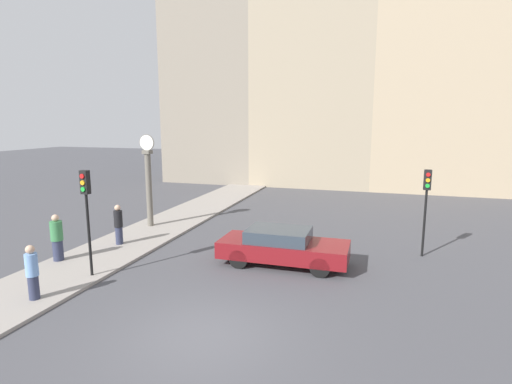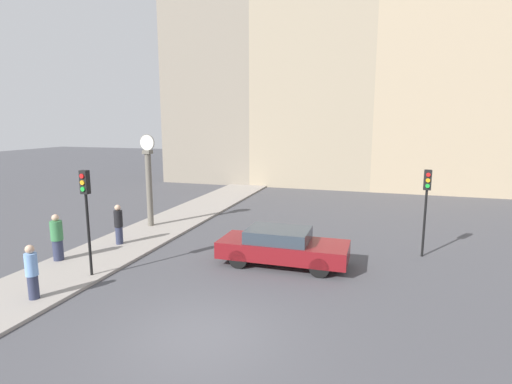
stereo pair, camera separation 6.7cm
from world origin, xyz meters
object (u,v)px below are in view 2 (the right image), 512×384
object	(u,v)px
pedestrian_green_hoodie	(57,238)
pedestrian_blue_stripe	(32,272)
sedan_car	(282,246)
pedestrian_black_jacket	(119,224)
traffic_light_far	(427,195)
traffic_light_near	(86,201)
street_clock	(149,181)

from	to	relation	value
pedestrian_green_hoodie	pedestrian_blue_stripe	bearing A→B (deg)	-57.57
sedan_car	pedestrian_black_jacket	distance (m)	6.99
sedan_car	traffic_light_far	world-z (taller)	traffic_light_far
traffic_light_near	street_clock	xyz separation A→B (m)	(-1.62, 6.22, -0.31)
pedestrian_black_jacket	pedestrian_blue_stripe	distance (m)	5.28
sedan_car	pedestrian_green_hoodie	xyz separation A→B (m)	(-7.90, -2.26, 0.26)
pedestrian_black_jacket	street_clock	bearing A→B (deg)	97.32
pedestrian_green_hoodie	traffic_light_far	bearing A→B (deg)	20.21
traffic_light_near	traffic_light_far	size ratio (longest dim) A/B	1.04
sedan_car	pedestrian_green_hoodie	size ratio (longest dim) A/B	2.68
traffic_light_far	sedan_car	bearing A→B (deg)	-153.45
sedan_car	pedestrian_green_hoodie	world-z (taller)	pedestrian_green_hoodie
street_clock	pedestrian_green_hoodie	distance (m)	5.56
pedestrian_green_hoodie	street_clock	bearing A→B (deg)	84.36
traffic_light_far	street_clock	xyz separation A→B (m)	(-12.33, 0.63, -0.12)
pedestrian_blue_stripe	sedan_car	bearing A→B (deg)	39.95
sedan_car	pedestrian_blue_stripe	xyz separation A→B (m)	(-6.09, -5.10, 0.22)
traffic_light_far	pedestrian_blue_stripe	size ratio (longest dim) A/B	2.10
pedestrian_black_jacket	traffic_light_far	bearing A→B (deg)	11.27
street_clock	pedestrian_blue_stripe	world-z (taller)	street_clock
sedan_car	pedestrian_black_jacket	xyz separation A→B (m)	(-6.98, 0.10, 0.25)
street_clock	pedestrian_blue_stripe	size ratio (longest dim) A/B	2.77
pedestrian_green_hoodie	pedestrian_black_jacket	size ratio (longest dim) A/B	1.04
traffic_light_near	pedestrian_green_hoodie	distance (m)	2.85
pedestrian_black_jacket	sedan_car	bearing A→B (deg)	-0.81
pedestrian_black_jacket	pedestrian_blue_stripe	xyz separation A→B (m)	(0.89, -5.20, -0.03)
pedestrian_green_hoodie	pedestrian_black_jacket	xyz separation A→B (m)	(0.92, 2.36, -0.01)
pedestrian_green_hoodie	pedestrian_blue_stripe	world-z (taller)	pedestrian_green_hoodie
traffic_light_near	pedestrian_black_jacket	world-z (taller)	traffic_light_near
sedan_car	pedestrian_black_jacket	world-z (taller)	pedestrian_black_jacket
traffic_light_far	pedestrian_blue_stripe	world-z (taller)	traffic_light_far
traffic_light_near	street_clock	bearing A→B (deg)	104.59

